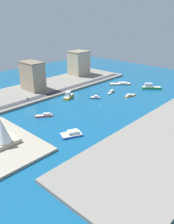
# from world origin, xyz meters

# --- Properties ---
(ground_plane) EXTENTS (440.00, 440.00, 0.00)m
(ground_plane) POSITION_xyz_m (0.00, 0.00, 0.00)
(ground_plane) COLOR #145684
(quay_east) EXTENTS (70.00, 240.00, 2.42)m
(quay_east) POSITION_xyz_m (87.66, 0.00, 1.21)
(quay_east) COLOR gray
(quay_east) RESTS_ON ground_plane
(road_strip) EXTENTS (9.19, 228.00, 0.15)m
(road_strip) POSITION_xyz_m (61.83, 0.00, 2.49)
(road_strip) COLOR #38383D
(road_strip) RESTS_ON quay_east
(catamaran_blue) EXTENTS (15.80, 19.28, 4.11)m
(catamaran_blue) POSITION_xyz_m (-27.55, 67.07, 1.48)
(catamaran_blue) COLOR blue
(catamaran_blue) RESTS_ON ground_plane
(tugboat_red) EXTENTS (12.58, 15.27, 3.26)m
(tugboat_red) POSITION_xyz_m (18.31, 59.00, 1.14)
(tugboat_red) COLOR red
(tugboat_red) RESTS_ON ground_plane
(yacht_sleek_gray) EXTENTS (6.12, 16.19, 3.34)m
(yacht_sleek_gray) POSITION_xyz_m (15.03, -40.59, 1.20)
(yacht_sleek_gray) COLOR #999EA3
(yacht_sleek_gray) RESTS_ON ground_plane
(ferry_green_doubledeck) EXTENTS (23.23, 19.84, 7.73)m
(ferry_green_doubledeck) POSITION_xyz_m (-12.80, -88.04, 2.55)
(ferry_green_doubledeck) COLOR #2D8C4C
(ferry_green_doubledeck) RESTS_ON ground_plane
(patrol_launch_navy) EXTENTS (11.86, 9.94, 3.37)m
(patrol_launch_navy) POSITION_xyz_m (16.45, -12.58, 1.16)
(patrol_launch_navy) COLOR #1E284C
(patrol_launch_navy) RESTS_ON ground_plane
(water_taxi_orange) EXTENTS (6.77, 15.93, 3.11)m
(water_taxi_orange) POSITION_xyz_m (-8.96, -45.39, 1.13)
(water_taxi_orange) COLOR orange
(water_taxi_orange) RESTS_ON ground_plane
(barge_flat_brown) EXTENTS (25.54, 26.37, 3.12)m
(barge_flat_brown) POSITION_xyz_m (28.21, -79.16, 1.06)
(barge_flat_brown) COLOR brown
(barge_flat_brown) RESTS_ON ground_plane
(ferry_yellow_fast) EXTENTS (14.88, 20.84, 7.99)m
(ferry_yellow_fast) POSITION_xyz_m (40.15, 7.72, 2.69)
(ferry_yellow_fast) COLOR yellow
(ferry_yellow_fast) RESTS_ON ground_plane
(office_block_beige) EXTENTS (24.90, 27.85, 35.73)m
(office_block_beige) POSITION_xyz_m (103.52, -73.59, 20.31)
(office_block_beige) COLOR #C6B793
(office_block_beige) RESTS_ON quay_east
(apartment_midrise_tan) EXTENTS (29.98, 19.33, 34.67)m
(apartment_midrise_tan) POSITION_xyz_m (89.67, 20.59, 19.78)
(apartment_midrise_tan) COLOR tan
(apartment_midrise_tan) RESTS_ON quay_east
(suv_black) EXTENTS (1.93, 4.47, 1.59)m
(suv_black) POSITION_xyz_m (58.65, 22.15, 3.35)
(suv_black) COLOR black
(suv_black) RESTS_ON road_strip
(van_white) EXTENTS (2.02, 4.77, 1.58)m
(van_white) POSITION_xyz_m (63.84, 47.65, 3.34)
(van_white) COLOR black
(van_white) RESTS_ON road_strip
(traffic_light_waterfront) EXTENTS (0.36, 0.36, 6.50)m
(traffic_light_waterfront) POSITION_xyz_m (55.71, -1.39, 6.76)
(traffic_light_waterfront) COLOR black
(traffic_light_waterfront) RESTS_ON quay_east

